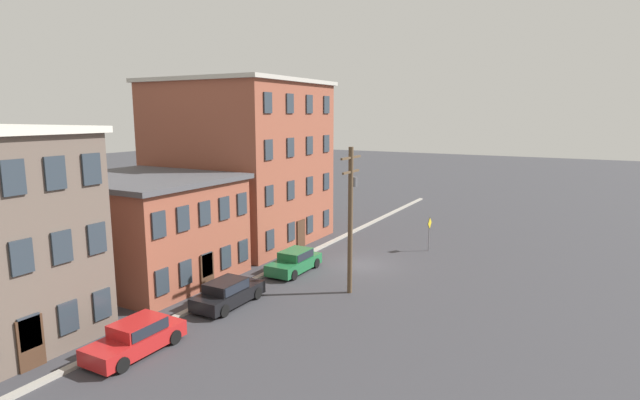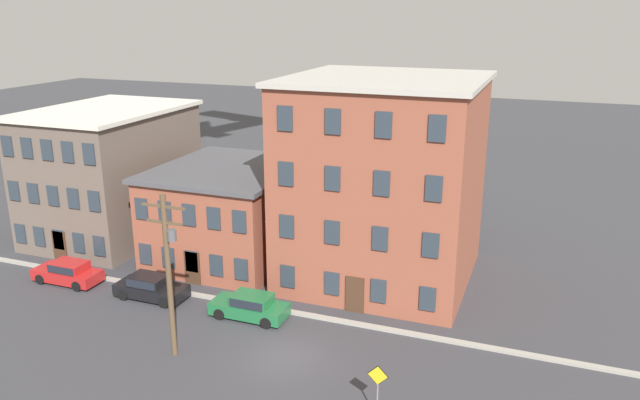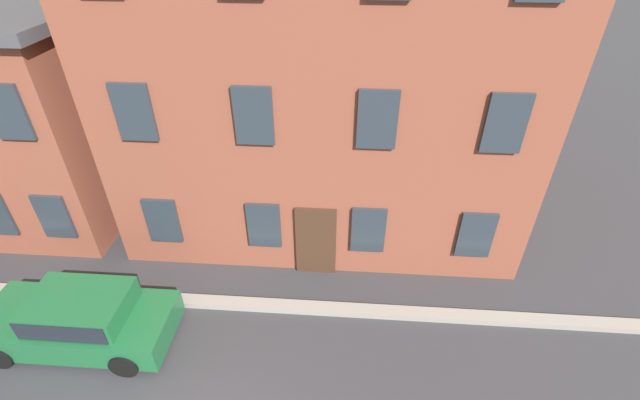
{
  "view_description": "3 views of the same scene",
  "coord_description": "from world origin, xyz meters",
  "views": [
    {
      "loc": [
        -30.59,
        -13.52,
        10.31
      ],
      "look_at": [
        -1.12,
        2.64,
        4.5
      ],
      "focal_mm": 28.0,
      "sensor_mm": 36.0,
      "label": 1
    },
    {
      "loc": [
        11.51,
        -25.19,
        16.92
      ],
      "look_at": [
        0.08,
        4.87,
        6.93
      ],
      "focal_mm": 35.0,
      "sensor_mm": 36.0,
      "label": 2
    },
    {
      "loc": [
        2.57,
        -2.96,
        8.71
      ],
      "look_at": [
        1.98,
        5.06,
        3.11
      ],
      "focal_mm": 24.0,
      "sensor_mm": 36.0,
      "label": 3
    }
  ],
  "objects": [
    {
      "name": "kerb_strip",
      "position": [
        0.0,
        4.5,
        0.08
      ],
      "size": [
        56.0,
        0.36,
        0.16
      ],
      "primitive_type": "cube",
      "color": "#9E998E",
      "rests_on": "ground_plane"
    },
    {
      "name": "apartment_midblock",
      "position": [
        -8.99,
        11.07,
        3.26
      ],
      "size": [
        9.24,
        10.67,
        6.49
      ],
      "color": "brown",
      "rests_on": "ground_plane"
    },
    {
      "name": "car_green",
      "position": [
        -3.53,
        3.23,
        0.75
      ],
      "size": [
        4.4,
        1.92,
        1.43
      ],
      "color": "#1E6638",
      "rests_on": "ground_plane"
    }
  ]
}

